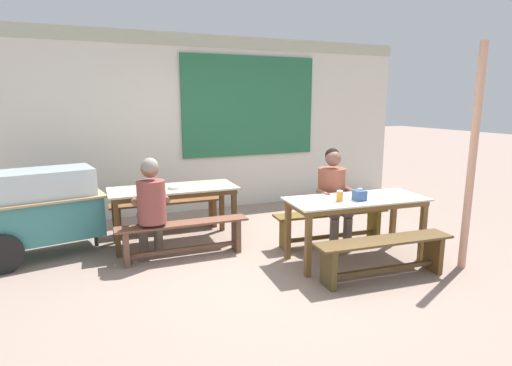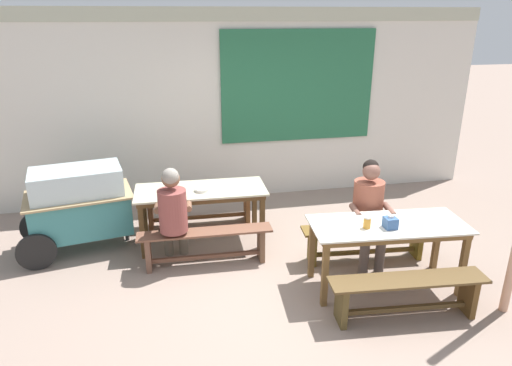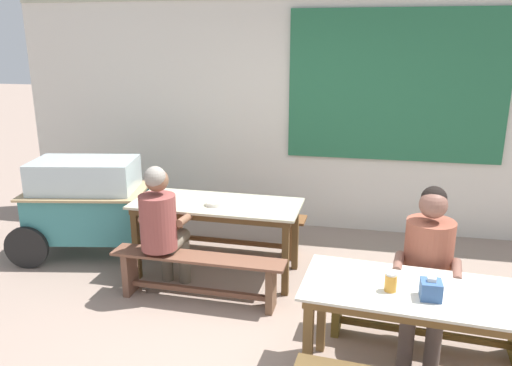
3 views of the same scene
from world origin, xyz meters
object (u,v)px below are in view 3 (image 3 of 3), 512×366
object	(u,v)px
dining_table_far	(217,210)
dining_table_near	(432,303)
person_right_near_table	(427,262)
tissue_box	(431,290)
food_cart	(86,201)
person_left_back_turned	(162,222)
bench_far_front	(198,272)
condiment_jar	(391,282)
bench_far_back	(233,226)
soup_bowl	(215,203)
bench_near_back	(424,310)

from	to	relation	value
dining_table_far	dining_table_near	world-z (taller)	same
person_right_near_table	tissue_box	distance (m)	0.62
food_cart	person_left_back_turned	size ratio (longest dim) A/B	1.34
bench_far_front	condiment_jar	size ratio (longest dim) A/B	12.71
bench_far_back	condiment_jar	distance (m)	2.60
bench_far_front	person_right_near_table	size ratio (longest dim) A/B	1.24
tissue_box	soup_bowl	distance (m)	2.28
bench_far_back	person_right_near_table	xyz separation A→B (m)	(1.83, -1.46, 0.42)
dining_table_near	bench_far_front	distance (m)	2.05
condiment_jar	bench_far_front	bearing A→B (deg)	150.45
bench_far_front	bench_near_back	distance (m)	1.90
dining_table_far	person_left_back_turned	world-z (taller)	person_left_back_turned
tissue_box	condiment_jar	world-z (taller)	tissue_box
dining_table_near	food_cart	world-z (taller)	food_cart
food_cart	person_right_near_table	size ratio (longest dim) A/B	1.30
bench_near_back	person_left_back_turned	xyz separation A→B (m)	(-2.23, 0.35, 0.40)
tissue_box	soup_bowl	world-z (taller)	tissue_box
person_left_back_turned	bench_far_back	bearing A→B (deg)	70.54
soup_bowl	person_left_back_turned	bearing A→B (deg)	-131.58
bench_far_back	condiment_jar	xyz separation A→B (m)	(1.54, -2.03, 0.51)
person_left_back_turned	condiment_jar	xyz separation A→B (m)	(1.92, -0.96, 0.11)
bench_far_back	person_right_near_table	distance (m)	2.38
bench_far_front	condiment_jar	world-z (taller)	condiment_jar
bench_far_back	condiment_jar	size ratio (longest dim) A/B	12.92
bench_far_back	food_cart	size ratio (longest dim) A/B	0.97
bench_near_back	person_right_near_table	xyz separation A→B (m)	(-0.02, -0.05, 0.42)
dining_table_near	dining_table_far	bearing A→B (deg)	142.25
bench_far_front	food_cart	world-z (taller)	food_cart
bench_near_back	soup_bowl	size ratio (longest dim) A/B	9.10
person_right_near_table	condiment_jar	bearing A→B (deg)	-117.26
tissue_box	soup_bowl	bearing A→B (deg)	141.36
bench_far_back	bench_far_front	distance (m)	1.14
bench_far_back	soup_bowl	distance (m)	0.80
dining_table_far	person_right_near_table	bearing A→B (deg)	-25.93
dining_table_far	condiment_jar	size ratio (longest dim) A/B	13.29
person_left_back_turned	soup_bowl	xyz separation A→B (m)	(0.37, 0.41, 0.07)
bench_far_back	bench_near_back	bearing A→B (deg)	-37.31
bench_far_front	soup_bowl	world-z (taller)	soup_bowl
person_right_near_table	condiment_jar	size ratio (longest dim) A/B	10.24
bench_far_back	soup_bowl	world-z (taller)	soup_bowl
bench_far_front	bench_near_back	bearing A→B (deg)	-8.28
dining_table_near	bench_far_front	xyz separation A→B (m)	(-1.83, 0.84, -0.38)
bench_near_back	bench_far_back	bearing A→B (deg)	142.69
bench_near_back	food_cart	bearing A→B (deg)	163.30
dining_table_near	bench_near_back	xyz separation A→B (m)	(0.05, 0.57, -0.37)
dining_table_far	tissue_box	world-z (taller)	tissue_box
dining_table_far	condiment_jar	xyz separation A→B (m)	(1.55, -1.46, 0.14)
person_left_back_turned	tissue_box	xyz separation A→B (m)	(2.15, -1.01, 0.11)
food_cart	condiment_jar	world-z (taller)	food_cart
dining_table_near	tissue_box	xyz separation A→B (m)	(-0.03, -0.10, 0.14)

